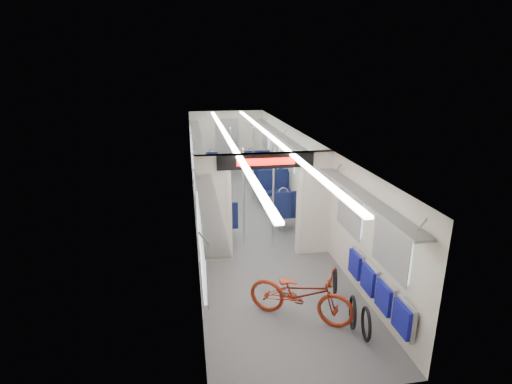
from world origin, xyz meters
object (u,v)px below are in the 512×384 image
at_px(seat_bay_far_right, 262,170).
at_px(stanchion_far_left, 231,166).
at_px(seat_bay_far_left, 207,171).
at_px(stanchion_far_right, 253,165).
at_px(bike_hoop_a, 366,325).
at_px(stanchion_near_right, 273,199).
at_px(bike_hoop_c, 335,283).
at_px(bicycle, 301,294).
at_px(seat_bay_near_right, 282,196).
at_px(bike_hoop_b, 353,314).
at_px(flip_bench, 377,288).
at_px(stanchion_near_left, 244,198).
at_px(seat_bay_near_left, 215,207).

distance_m(seat_bay_far_right, stanchion_far_left, 2.09).
height_order(seat_bay_far_left, seat_bay_far_right, seat_bay_far_right).
height_order(seat_bay_far_left, stanchion_far_right, stanchion_far_right).
distance_m(bike_hoop_a, stanchion_near_right, 3.64).
xyz_separation_m(seat_bay_far_right, stanchion_near_right, (-0.66, -4.79, 0.59)).
bearing_deg(bike_hoop_c, stanchion_near_right, 108.23).
xyz_separation_m(bicycle, stanchion_far_left, (-0.45, 5.99, 0.69)).
bearing_deg(seat_bay_near_right, bike_hoop_b, -90.34).
height_order(bicycle, bike_hoop_a, bicycle).
bearing_deg(bike_hoop_c, flip_bench, -66.67).
xyz_separation_m(bike_hoop_c, stanchion_near_left, (-1.34, 2.34, 0.93)).
height_order(bike_hoop_c, seat_bay_near_right, seat_bay_near_right).
height_order(bicycle, flip_bench, bicycle).
height_order(flip_bench, seat_bay_far_left, seat_bay_far_left).
height_order(stanchion_near_left, stanchion_far_right, same).
bearing_deg(bicycle, seat_bay_far_right, 25.52).
relative_size(flip_bench, seat_bay_far_left, 1.02).
relative_size(bike_hoop_b, seat_bay_near_right, 0.23).
bearing_deg(stanchion_near_right, seat_bay_near_right, 70.91).
distance_m(flip_bench, stanchion_far_left, 6.47).
relative_size(bike_hoop_b, stanchion_far_left, 0.23).
xyz_separation_m(bike_hoop_a, seat_bay_far_left, (-1.92, 8.55, 0.30)).
relative_size(bike_hoop_c, seat_bay_near_right, 0.21).
bearing_deg(bike_hoop_a, stanchion_far_left, 100.95).
distance_m(bike_hoop_a, seat_bay_far_left, 8.77).
bearing_deg(stanchion_near_left, stanchion_far_right, 76.72).
distance_m(stanchion_near_right, stanchion_far_right, 3.26).
height_order(bicycle, seat_bay_far_right, seat_bay_far_right).
height_order(bike_hoop_b, seat_bay_far_right, seat_bay_far_right).
relative_size(bike_hoop_b, stanchion_far_right, 0.23).
height_order(seat_bay_near_right, stanchion_far_right, stanchion_far_right).
bearing_deg(stanchion_near_right, bike_hoop_a, -78.32).
bearing_deg(stanchion_near_right, bicycle, -92.65).
height_order(bike_hoop_b, stanchion_far_right, stanchion_far_right).
bearing_deg(flip_bench, bike_hoop_a, -129.73).
xyz_separation_m(bicycle, seat_bay_near_left, (-1.08, 4.17, 0.08)).
distance_m(bike_hoop_b, stanchion_near_left, 3.68).
distance_m(bike_hoop_b, seat_bay_far_right, 7.94).
bearing_deg(seat_bay_far_right, bicycle, -95.96).
height_order(bike_hoop_a, stanchion_near_left, stanchion_near_left).
bearing_deg(stanchion_near_left, seat_bay_far_left, 96.65).
relative_size(seat_bay_far_left, stanchion_far_right, 0.90).
xyz_separation_m(seat_bay_near_left, seat_bay_far_left, (-0.00, 3.70, -0.00)).
distance_m(bicycle, bike_hoop_a, 1.10).
distance_m(bike_hoop_c, seat_bay_far_left, 7.50).
relative_size(bicycle, bike_hoop_c, 3.61).
relative_size(bike_hoop_a, bike_hoop_c, 1.09).
relative_size(bicycle, seat_bay_near_right, 0.77).
height_order(bike_hoop_a, stanchion_near_right, stanchion_near_right).
bearing_deg(flip_bench, seat_bay_far_left, 105.76).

